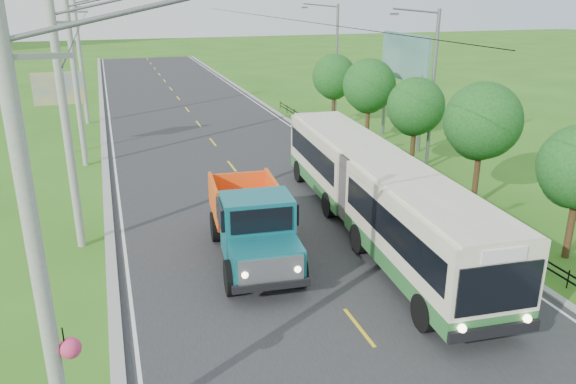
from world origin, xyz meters
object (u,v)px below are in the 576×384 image
tree_third (481,124)px  planter_near (478,217)px  tree_fifth (369,88)px  bus (376,188)px  tree_back (334,79)px  streetlight_mid (431,85)px  tree_fourth (415,109)px  billboard_left (59,94)px  billboard_right (404,64)px  pole_far (81,58)px  pole_nearest (41,265)px  planter_far (339,136)px  streetlight_far (335,59)px  pole_near (67,124)px  planter_mid (393,167)px  dump_truck (253,220)px  pole_mid (76,80)px

tree_third → planter_near: (-1.26, -2.14, -3.70)m
tree_fifth → bus: (-6.20, -13.69, -1.79)m
tree_back → streetlight_mid: bearing=-86.3°
tree_fourth → billboard_left: bearing=153.0°
tree_fifth → planter_near: bearing=-95.1°
tree_fifth → billboard_right: bearing=-3.3°
pole_far → tree_fourth: pole_far is taller
tree_fifth → bus: bearing=-114.4°
pole_nearest → billboard_left: size_ratio=1.92×
tree_third → tree_fifth: tree_third is taller
tree_third → planter_near: tree_third is taller
pole_far → bus: pole_far is taller
pole_far → streetlight_mid: size_ratio=1.10×
planter_far → bus: size_ratio=0.04×
streetlight_far → pole_near: bearing=-134.9°
tree_back → planter_far: 5.48m
tree_back → streetlight_far: 2.37m
tree_third → tree_back: tree_third is taller
tree_back → planter_mid: 12.66m
streetlight_mid → pole_near: bearing=-165.2°
pole_nearest → pole_far: size_ratio=1.00×
streetlight_mid → streetlight_far: bearing=90.0°
tree_fourth → billboard_right: (2.44, 5.86, 1.76)m
streetlight_mid → billboard_left: 22.51m
streetlight_far → dump_truck: (-12.55, -22.41, -3.22)m
bus → dump_truck: bus is taller
streetlight_mid → planter_near: streetlight_mid is taller
billboard_left → bus: billboard_left is taller
planter_mid → pole_nearest: bearing=-134.7°
pole_far → tree_fourth: (18.12, -18.86, -1.51)m
planter_mid → planter_far: same height
dump_truck → tree_fifth: bearing=55.8°
pole_far → tree_back: bearing=-20.7°
pole_nearest → pole_far: (-0.02, 36.00, 0.16)m
pole_mid → planter_mid: pole_mid is taller
streetlight_mid → bus: streetlight_mid is taller
pole_nearest → pole_mid: bearing=90.1°
bus → pole_far: bearing=118.4°
planter_mid → streetlight_mid: bearing=0.0°
pole_far → planter_near: pole_far is taller
streetlight_far → bus: (-6.98, -21.55, -2.84)m
pole_near → pole_nearest: bearing=-89.9°
bus → planter_far: bearing=76.6°
pole_near → streetlight_mid: size_ratio=1.10×
tree_fifth → streetlight_mid: bearing=-82.7°
pole_nearest → planter_far: 30.50m
tree_fourth → tree_fifth: tree_fifth is taller
pole_far → streetlight_mid: (18.90, -19.00, -0.19)m
pole_near → bus: 12.56m
dump_truck → planter_near: bearing=7.0°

